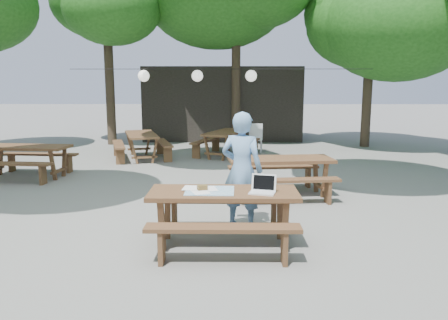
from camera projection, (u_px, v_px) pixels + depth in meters
name	position (u px, v px, depth m)	size (l,w,h in m)	color
ground	(186.00, 212.00, 7.47)	(80.00, 80.00, 0.00)	#62615D
pavilion	(223.00, 103.00, 17.57)	(6.00, 3.00, 2.80)	black
main_picnic_table	(223.00, 217.00, 5.92)	(2.00, 1.58, 0.75)	#50311C
picnic_table_nw	(26.00, 161.00, 10.18)	(2.06, 1.74, 0.75)	#50311C
picnic_table_ne	(280.00, 176.00, 8.52)	(2.07, 1.77, 0.75)	#50311C
picnic_table_far_w	(142.00, 146.00, 12.70)	(2.06, 2.27, 0.75)	#50311C
picnic_table_far_e	(226.00, 143.00, 13.22)	(2.15, 2.34, 0.75)	#50311C
woman	(242.00, 170.00, 6.57)	(0.65, 0.42, 1.77)	#75A4D6
plastic_chair	(255.00, 144.00, 14.03)	(0.49, 0.49, 0.90)	white
laptop	(263.00, 188.00, 5.76)	(0.39, 0.34, 0.24)	white
tabletop_clutter	(207.00, 190.00, 5.87)	(0.71, 0.56, 0.08)	teal
paper_lanterns	(198.00, 76.00, 12.97)	(9.00, 0.34, 0.38)	black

